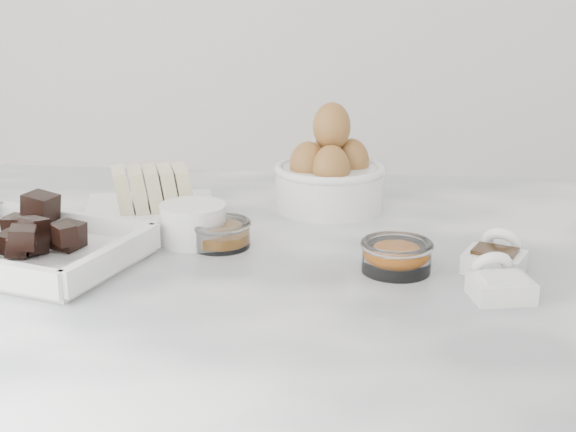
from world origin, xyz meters
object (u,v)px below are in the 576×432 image
object	(u,v)px
sugar_ramekin	(193,222)
zest_bowl	(396,255)
honey_bowl	(220,233)
salt_spoon	(499,282)
chocolate_dish	(28,240)
egg_bowl	(330,175)
butter_plate	(148,200)
vanilla_spoon	(496,256)

from	to	relation	value
sugar_ramekin	zest_bowl	world-z (taller)	sugar_ramekin
honey_bowl	salt_spoon	distance (m)	0.33
chocolate_dish	salt_spoon	size ratio (longest dim) A/B	3.49
egg_bowl	honey_bowl	world-z (taller)	egg_bowl
chocolate_dish	salt_spoon	bearing A→B (deg)	-5.20
salt_spoon	sugar_ramekin	bearing A→B (deg)	158.96
sugar_ramekin	egg_bowl	world-z (taller)	egg_bowl
butter_plate	sugar_ramekin	world-z (taller)	butter_plate
salt_spoon	zest_bowl	bearing A→B (deg)	149.53
honey_bowl	salt_spoon	size ratio (longest dim) A/B	0.93
sugar_ramekin	vanilla_spoon	xyz separation A→B (m)	(0.35, -0.06, -0.01)
chocolate_dish	vanilla_spoon	xyz separation A→B (m)	(0.51, 0.03, -0.01)
butter_plate	zest_bowl	bearing A→B (deg)	-26.94
egg_bowl	chocolate_dish	bearing A→B (deg)	-142.70
salt_spoon	chocolate_dish	bearing A→B (deg)	174.80
chocolate_dish	zest_bowl	distance (m)	0.41
zest_bowl	butter_plate	bearing A→B (deg)	153.06
honey_bowl	vanilla_spoon	world-z (taller)	vanilla_spoon
sugar_ramekin	zest_bowl	bearing A→B (deg)	-16.67
butter_plate	chocolate_dish	bearing A→B (deg)	-116.60
egg_bowl	vanilla_spoon	xyz separation A→B (m)	(0.19, -0.22, -0.03)
zest_bowl	sugar_ramekin	bearing A→B (deg)	163.33
butter_plate	sugar_ramekin	xyz separation A→B (m)	(0.08, -0.09, 0.00)
butter_plate	honey_bowl	bearing A→B (deg)	-41.53
butter_plate	honey_bowl	size ratio (longest dim) A/B	2.74
honey_bowl	zest_bowl	size ratio (longest dim) A/B	0.93
egg_bowl	honey_bowl	size ratio (longest dim) A/B	2.05
vanilla_spoon	honey_bowl	bearing A→B (deg)	171.91
sugar_ramekin	salt_spoon	size ratio (longest dim) A/B	0.99
butter_plate	zest_bowl	xyz separation A→B (m)	(0.32, -0.16, -0.01)
zest_bowl	chocolate_dish	bearing A→B (deg)	-178.23
egg_bowl	vanilla_spoon	bearing A→B (deg)	-48.21
sugar_ramekin	chocolate_dish	bearing A→B (deg)	-153.50
honey_bowl	salt_spoon	bearing A→B (deg)	-21.37
chocolate_dish	zest_bowl	world-z (taller)	chocolate_dish
chocolate_dish	sugar_ramekin	bearing A→B (deg)	26.50
zest_bowl	vanilla_spoon	world-z (taller)	vanilla_spoon
butter_plate	vanilla_spoon	distance (m)	0.45
honey_bowl	sugar_ramekin	bearing A→B (deg)	161.98
zest_bowl	salt_spoon	distance (m)	0.12
butter_plate	salt_spoon	bearing A→B (deg)	-27.80
honey_bowl	zest_bowl	bearing A→B (deg)	-16.44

